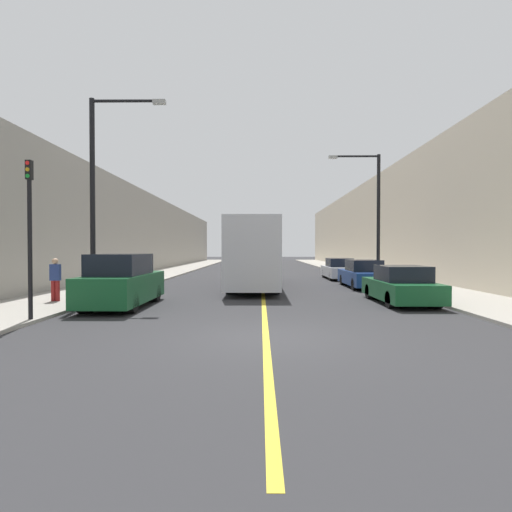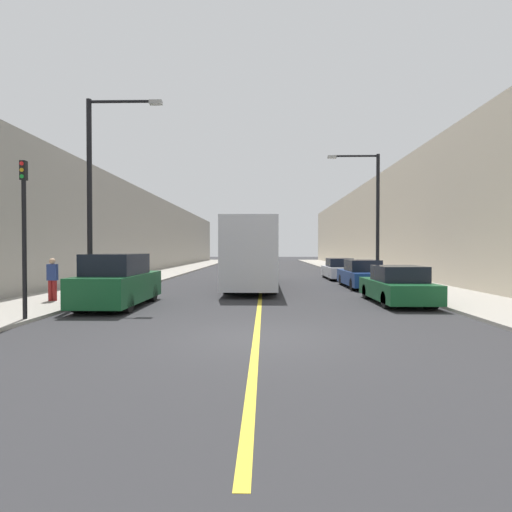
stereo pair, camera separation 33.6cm
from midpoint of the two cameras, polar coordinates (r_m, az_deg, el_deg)
ground_plane at (r=9.61m, az=1.07°, el=-11.63°), size 200.00×200.00×0.00m
sidewalk_left at (r=40.32m, az=-10.74°, el=-1.94°), size 3.76×72.00×0.11m
sidewalk_right at (r=40.30m, az=13.19°, el=-1.95°), size 3.76×72.00×0.11m
building_row_left at (r=41.27m, az=-16.03°, el=3.05°), size 4.00×72.00×7.23m
building_row_right at (r=41.29m, az=18.50°, el=4.09°), size 4.00×72.00×8.74m
road_center_line at (r=39.44m, az=1.23°, el=-2.06°), size 0.16×72.00×0.01m
bus at (r=22.19m, az=-0.06°, el=0.45°), size 2.50×11.49×3.55m
parked_suv_left at (r=15.31m, az=-18.49°, el=-3.59°), size 1.88×4.71×1.93m
car_right_near at (r=16.37m, az=20.11°, el=-4.11°), size 1.87×4.40×1.46m
car_right_mid at (r=22.48m, az=15.27°, el=-2.65°), size 1.79×4.74×1.52m
car_right_far at (r=28.42m, az=12.07°, el=-1.93°), size 1.79×4.66×1.47m
street_lamp_left at (r=17.23m, az=-21.33°, el=9.48°), size 3.02×0.24×7.93m
street_lamp_right at (r=24.37m, az=16.74°, el=6.47°), size 3.02×0.24×7.51m
traffic_light at (r=13.09m, az=-29.57°, el=2.83°), size 0.16×0.18×4.51m
pedestrian at (r=17.21m, az=-26.58°, el=-2.92°), size 0.36×0.23×1.65m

